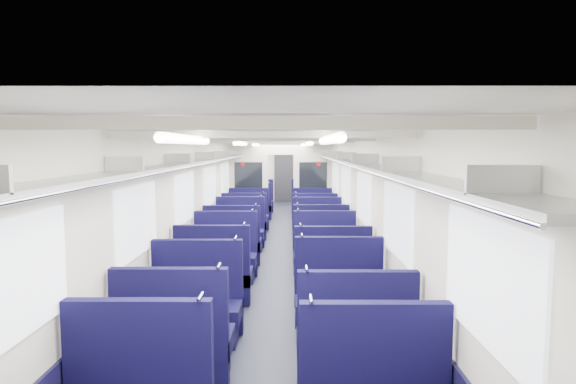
{
  "coord_description": "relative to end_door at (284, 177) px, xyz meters",
  "views": [
    {
      "loc": [
        0.24,
        -10.18,
        2.2
      ],
      "look_at": [
        0.2,
        1.25,
        1.12
      ],
      "focal_mm": 29.58,
      "sensor_mm": 36.0,
      "label": 1
    }
  ],
  "objects": [
    {
      "name": "seat_17",
      "position": [
        0.83,
        -8.04,
        -0.64
      ],
      "size": [
        1.05,
        0.58,
        1.17
      ],
      "color": "#0D0A33",
      "rests_on": "floor"
    },
    {
      "name": "seat_21",
      "position": [
        0.83,
        -4.76,
        -0.64
      ],
      "size": [
        1.05,
        0.58,
        1.17
      ],
      "color": "#0D0A33",
      "rests_on": "floor"
    },
    {
      "name": "seat_18",
      "position": [
        -0.83,
        -6.91,
        -0.64
      ],
      "size": [
        1.05,
        0.58,
        1.17
      ],
      "color": "#0D0A33",
      "rests_on": "floor"
    },
    {
      "name": "seat_5",
      "position": [
        0.83,
        -14.97,
        -0.64
      ],
      "size": [
        1.05,
        0.58,
        1.17
      ],
      "color": "#0D0A33",
      "rests_on": "floor"
    },
    {
      "name": "wall_left",
      "position": [
        -1.4,
        -8.94,
        0.18
      ],
      "size": [
        0.02,
        18.0,
        2.35
      ],
      "primitive_type": "cube",
      "color": "beige",
      "rests_on": "floor"
    },
    {
      "name": "seat_10",
      "position": [
        -0.83,
        -11.42,
        -0.64
      ],
      "size": [
        1.05,
        0.58,
        1.17
      ],
      "color": "#0D0A33",
      "rests_on": "floor"
    },
    {
      "name": "seat_9",
      "position": [
        0.83,
        -12.65,
        -0.64
      ],
      "size": [
        1.05,
        0.58,
        1.17
      ],
      "color": "#0D0A33",
      "rests_on": "floor"
    },
    {
      "name": "seat_8",
      "position": [
        -0.83,
        -12.57,
        -0.64
      ],
      "size": [
        1.05,
        0.58,
        1.17
      ],
      "color": "#0D0A33",
      "rests_on": "floor"
    },
    {
      "name": "seat_7",
      "position": [
        0.83,
        -13.7,
        -0.64
      ],
      "size": [
        1.05,
        0.58,
        1.17
      ],
      "color": "#0D0A33",
      "rests_on": "floor"
    },
    {
      "name": "luggage_rack_left",
      "position": [
        -1.21,
        -8.94,
        0.97
      ],
      "size": [
        0.36,
        17.4,
        0.18
      ],
      "color": "#B2B5BA",
      "rests_on": "wall_left"
    },
    {
      "name": "bulkhead",
      "position": [
        -0.0,
        -6.27,
        0.23
      ],
      "size": [
        2.8,
        0.1,
        2.35
      ],
      "color": "beige",
      "rests_on": "floor"
    },
    {
      "name": "wall_right",
      "position": [
        1.4,
        -8.94,
        0.18
      ],
      "size": [
        0.02,
        18.0,
        2.35
      ],
      "primitive_type": "cube",
      "color": "beige",
      "rests_on": "floor"
    },
    {
      "name": "dado_right",
      "position": [
        1.39,
        -8.94,
        -0.65
      ],
      "size": [
        0.03,
        17.9,
        0.7
      ],
      "primitive_type": "cube",
      "color": "black",
      "rests_on": "floor"
    },
    {
      "name": "windows",
      "position": [
        0.0,
        -9.4,
        0.42
      ],
      "size": [
        2.78,
        15.6,
        0.75
      ],
      "color": "white",
      "rests_on": "wall_left"
    },
    {
      "name": "floor",
      "position": [
        0.0,
        -8.94,
        -1.0
      ],
      "size": [
        2.8,
        18.0,
        0.01
      ],
      "primitive_type": "cube",
      "color": "black",
      "rests_on": "ground"
    },
    {
      "name": "seat_20",
      "position": [
        -0.83,
        -4.8,
        -0.64
      ],
      "size": [
        1.05,
        0.58,
        1.17
      ],
      "color": "#0D0A33",
      "rests_on": "floor"
    },
    {
      "name": "seat_4",
      "position": [
        -0.83,
        -14.88,
        -0.64
      ],
      "size": [
        1.05,
        0.58,
        1.17
      ],
      "color": "#0D0A33",
      "rests_on": "floor"
    },
    {
      "name": "seat_14",
      "position": [
        -0.83,
        -9.1,
        -0.64
      ],
      "size": [
        1.05,
        0.58,
        1.17
      ],
      "color": "#0D0A33",
      "rests_on": "floor"
    },
    {
      "name": "seat_19",
      "position": [
        0.83,
        -6.91,
        -0.64
      ],
      "size": [
        1.05,
        0.58,
        1.17
      ],
      "color": "#0D0A33",
      "rests_on": "floor"
    },
    {
      "name": "ceiling_fittings",
      "position": [
        0.0,
        -9.2,
        1.29
      ],
      "size": [
        2.7,
        16.06,
        0.11
      ],
      "color": "beige",
      "rests_on": "ceiling"
    },
    {
      "name": "seat_23",
      "position": [
        0.83,
        -3.55,
        -0.64
      ],
      "size": [
        1.05,
        0.58,
        1.17
      ],
      "color": "#0D0A33",
      "rests_on": "floor"
    },
    {
      "name": "end_door",
      "position": [
        0.0,
        0.0,
        0.0
      ],
      "size": [
        0.75,
        0.06,
        2.0
      ],
      "primitive_type": "cube",
      "color": "black",
      "rests_on": "floor"
    },
    {
      "name": "luggage_rack_right",
      "position": [
        1.21,
        -8.94,
        0.97
      ],
      "size": [
        0.36,
        17.4,
        0.18
      ],
      "color": "#B2B5BA",
      "rests_on": "wall_right"
    },
    {
      "name": "seat_11",
      "position": [
        0.83,
        -11.37,
        -0.64
      ],
      "size": [
        1.05,
        0.58,
        1.17
      ],
      "color": "#0D0A33",
      "rests_on": "floor"
    },
    {
      "name": "seat_13",
      "position": [
        0.83,
        -10.23,
        -0.64
      ],
      "size": [
        1.05,
        0.58,
        1.17
      ],
      "color": "#0D0A33",
      "rests_on": "floor"
    },
    {
      "name": "seat_12",
      "position": [
        -0.83,
        -10.35,
        -0.64
      ],
      "size": [
        1.05,
        0.58,
        1.17
      ],
      "color": "#0D0A33",
      "rests_on": "floor"
    },
    {
      "name": "seat_15",
      "position": [
        0.83,
        -9.18,
        -0.64
      ],
      "size": [
        1.05,
        0.58,
        1.17
      ],
      "color": "#0D0A33",
      "rests_on": "floor"
    },
    {
      "name": "dado_left",
      "position": [
        -1.39,
        -8.94,
        -0.65
      ],
      "size": [
        0.03,
        17.9,
        0.7
      ],
      "primitive_type": "cube",
      "color": "black",
      "rests_on": "floor"
    },
    {
      "name": "ceiling",
      "position": [
        0.0,
        -8.94,
        1.35
      ],
      "size": [
        2.8,
        18.0,
        0.01
      ],
      "primitive_type": "cube",
      "color": "silver",
      "rests_on": "wall_left"
    },
    {
      "name": "wall_far",
      "position": [
        0.0,
        0.06,
        0.18
      ],
      "size": [
        2.8,
        0.02,
        2.35
      ],
      "primitive_type": "cube",
      "color": "beige",
      "rests_on": "floor"
    },
    {
      "name": "seat_6",
      "position": [
        -0.83,
        -13.88,
        -0.64
      ],
      "size": [
        1.05,
        0.58,
        1.17
      ],
      "color": "#0D0A33",
      "rests_on": "floor"
    },
    {
      "name": "seat_22",
      "position": [
        -0.83,
        -3.54,
        -0.64
      ],
      "size": [
        1.05,
        0.58,
        1.17
      ],
      "color": "#0D0A33",
      "rests_on": "floor"
    },
    {
      "name": "seat_16",
      "position": [
        -0.83,
        -7.98,
        -0.64
      ],
      "size": [
        1.05,
        0.58,
        1.17
      ],
      "color": "#0D0A33",
      "rests_on": "floor"
    }
  ]
}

